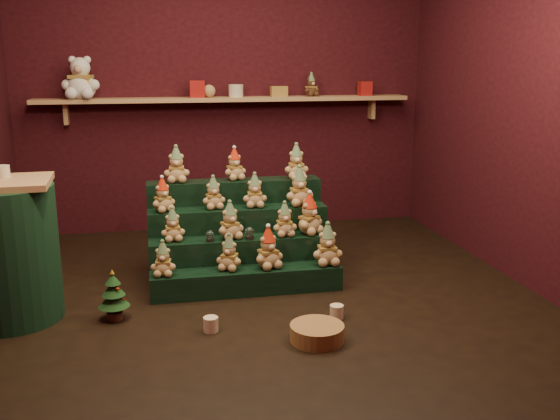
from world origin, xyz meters
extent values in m
plane|color=black|center=(0.00, 0.00, 0.00)|extent=(4.00, 4.00, 0.00)
cube|color=black|center=(0.00, 2.05, 1.40)|extent=(4.00, 0.10, 2.80)
cube|color=black|center=(0.00, -2.05, 1.40)|extent=(4.00, 0.10, 2.80)
cube|color=black|center=(2.05, 0.00, 1.40)|extent=(0.10, 4.00, 2.80)
cube|color=tan|center=(0.00, 1.87, 1.30)|extent=(3.60, 0.26, 0.04)
cube|color=tan|center=(-1.50, 1.94, 1.18)|extent=(0.04, 0.12, 0.20)
cube|color=tan|center=(1.50, 1.94, 1.18)|extent=(0.04, 0.12, 0.20)
cube|color=black|center=(-0.08, 0.08, 0.09)|extent=(1.40, 0.22, 0.18)
cube|color=black|center=(-0.08, 0.30, 0.18)|extent=(1.40, 0.22, 0.36)
cube|color=black|center=(-0.08, 0.52, 0.27)|extent=(1.40, 0.22, 0.54)
cube|color=black|center=(-0.08, 0.74, 0.36)|extent=(1.40, 0.22, 0.72)
cylinder|color=black|center=(-0.33, 0.24, 0.37)|extent=(0.06, 0.06, 0.02)
sphere|color=silver|center=(-0.33, 0.24, 0.41)|extent=(0.06, 0.06, 0.06)
cylinder|color=black|center=(-0.04, 0.24, 0.37)|extent=(0.07, 0.07, 0.03)
sphere|color=silver|center=(-0.04, 0.24, 0.42)|extent=(0.07, 0.07, 0.07)
cylinder|color=black|center=(0.27, 0.24, 0.37)|extent=(0.05, 0.05, 0.02)
sphere|color=silver|center=(0.27, 0.24, 0.41)|extent=(0.06, 0.06, 0.06)
cube|color=tan|center=(-1.67, -0.07, 0.91)|extent=(0.63, 0.53, 0.04)
cylinder|color=black|center=(-1.67, -0.07, 0.45)|extent=(0.65, 0.65, 0.89)
cylinder|color=beige|center=(-1.67, 0.03, 0.97)|extent=(0.09, 0.09, 0.08)
cylinder|color=#482619|center=(-1.01, -0.22, 0.03)|extent=(0.10, 0.10, 0.05)
cone|color=#153A16|center=(-1.01, -0.22, 0.14)|extent=(0.21, 0.21, 0.10)
cone|color=#153A16|center=(-1.01, -0.22, 0.22)|extent=(0.15, 0.15, 0.09)
cone|color=#153A16|center=(-1.01, -0.22, 0.28)|extent=(0.10, 0.10, 0.07)
cone|color=gold|center=(-1.01, -0.22, 0.33)|extent=(0.03, 0.03, 0.03)
cylinder|color=beige|center=(-0.41, -0.54, 0.05)|extent=(0.09, 0.09, 0.09)
cylinder|color=beige|center=(0.43, -0.50, 0.05)|extent=(0.09, 0.09, 0.09)
cylinder|color=olive|center=(0.21, -0.81, 0.05)|extent=(0.35, 0.35, 0.10)
cube|color=#B01E1B|center=(-0.28, 1.85, 1.40)|extent=(0.14, 0.14, 0.16)
cylinder|color=beige|center=(0.09, 1.85, 1.38)|extent=(0.14, 0.14, 0.12)
cube|color=#B01E1B|center=(1.39, 1.85, 1.39)|extent=(0.12, 0.12, 0.14)
sphere|color=tan|center=(-0.17, 1.85, 1.38)|extent=(0.12, 0.12, 0.12)
cube|color=#CA691C|center=(0.51, 1.85, 1.37)|extent=(0.16, 0.10, 0.10)
camera|label=1|loc=(-0.70, -4.20, 1.67)|focal=40.00mm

